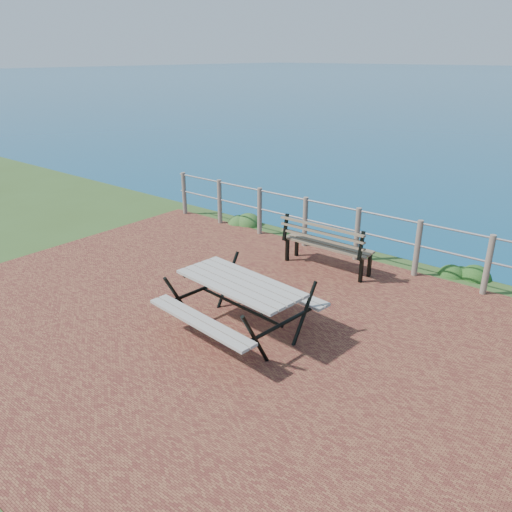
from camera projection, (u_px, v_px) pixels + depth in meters
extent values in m
cube|color=maroon|center=(239.00, 332.00, 6.97)|extent=(10.00, 7.00, 0.12)
cylinder|color=#6B5B4C|center=(184.00, 193.00, 11.86)|extent=(0.10, 0.10, 1.00)
cylinder|color=#6B5B4C|center=(220.00, 202.00, 11.19)|extent=(0.10, 0.10, 1.00)
cylinder|color=#6B5B4C|center=(260.00, 211.00, 10.52)|extent=(0.10, 0.10, 1.00)
cylinder|color=#6B5B4C|center=(305.00, 222.00, 9.85)|extent=(0.10, 0.10, 1.00)
cylinder|color=#6B5B4C|center=(357.00, 234.00, 9.18)|extent=(0.10, 0.10, 1.00)
cylinder|color=#6B5B4C|center=(417.00, 248.00, 8.51)|extent=(0.10, 0.10, 1.00)
cylinder|color=#6B5B4C|center=(488.00, 265.00, 7.84)|extent=(0.10, 0.10, 1.00)
cylinder|color=slate|center=(359.00, 211.00, 9.02)|extent=(9.40, 0.04, 0.04)
cylinder|color=slate|center=(357.00, 231.00, 9.17)|extent=(9.40, 0.04, 0.04)
cube|color=gray|center=(240.00, 283.00, 6.66)|extent=(1.87, 0.92, 0.04)
cube|color=gray|center=(240.00, 303.00, 6.77)|extent=(1.82, 0.44, 0.04)
cube|color=gray|center=(240.00, 303.00, 6.77)|extent=(1.82, 0.44, 0.04)
cylinder|color=black|center=(240.00, 306.00, 6.79)|extent=(1.55, 0.20, 0.04)
cube|color=brown|center=(328.00, 245.00, 8.82)|extent=(1.64, 0.42, 0.04)
cube|color=brown|center=(328.00, 229.00, 8.71)|extent=(1.64, 0.13, 0.37)
cube|color=black|center=(327.00, 256.00, 8.90)|extent=(0.05, 0.06, 0.45)
cube|color=black|center=(327.00, 256.00, 8.90)|extent=(0.05, 0.06, 0.45)
cube|color=black|center=(327.00, 256.00, 8.90)|extent=(0.05, 0.06, 0.45)
cube|color=black|center=(327.00, 256.00, 8.90)|extent=(0.05, 0.06, 0.45)
ellipsoid|color=#2B5A21|center=(244.00, 224.00, 11.39)|extent=(0.66, 0.66, 0.35)
ellipsoid|color=#144114|center=(462.00, 276.00, 8.72)|extent=(0.69, 0.69, 0.40)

